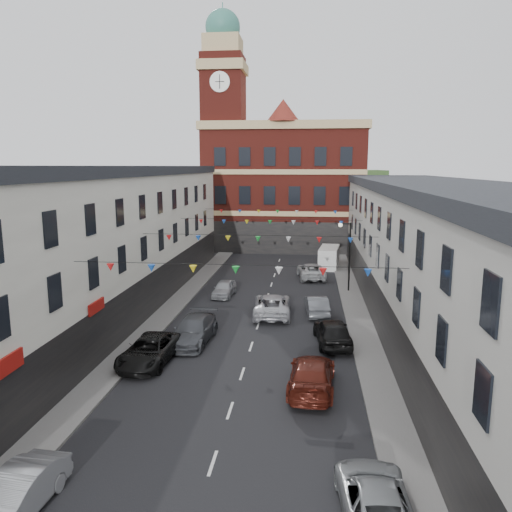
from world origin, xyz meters
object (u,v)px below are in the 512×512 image
at_px(car_left_e, 224,288).
at_px(car_right_f, 311,271).
at_px(street_lamp, 347,247).
at_px(car_left_d, 193,330).
at_px(car_right_c, 312,375).
at_px(pedestrian, 264,311).
at_px(car_left_b, 16,495).
at_px(car_left_c, 149,351).
at_px(car_right_b, 375,499).
at_px(white_van, 329,257).
at_px(car_right_d, 333,332).
at_px(car_right_e, 317,305).
at_px(moving_car, 272,305).

height_order(car_left_e, car_right_f, car_right_f).
bearing_deg(street_lamp, car_left_d, -126.70).
height_order(car_right_c, pedestrian, pedestrian).
height_order(car_left_d, car_right_c, same).
bearing_deg(car_left_b, car_left_c, 92.48).
xyz_separation_m(car_right_b, white_van, (0.01, 38.90, 0.43)).
height_order(car_right_d, car_right_e, car_right_d).
relative_size(car_right_e, pedestrian, 2.66).
bearing_deg(car_left_e, car_right_c, -64.06).
xyz_separation_m(car_left_c, moving_car, (6.01, 9.71, 0.05)).
bearing_deg(car_left_c, car_right_e, 51.36).
distance_m(car_left_e, car_right_f, 10.44).
height_order(car_left_e, car_right_b, car_left_e).
xyz_separation_m(car_right_f, white_van, (1.91, 5.54, 0.36)).
xyz_separation_m(car_right_b, car_right_f, (-1.90, 33.36, 0.08)).
bearing_deg(car_right_e, pedestrian, 24.62).
xyz_separation_m(street_lamp, car_left_c, (-11.79, -17.12, -3.18)).
xyz_separation_m(car_left_b, car_right_e, (9.49, 22.43, 0.02)).
distance_m(car_right_b, white_van, 38.91).
bearing_deg(pedestrian, white_van, 78.64).
height_order(car_right_e, moving_car, moving_car).
bearing_deg(car_right_b, car_left_b, 2.37).
bearing_deg(white_van, car_right_e, -87.95).
height_order(street_lamp, car_right_b, street_lamp).
bearing_deg(car_left_e, car_right_e, -27.28).
bearing_deg(car_right_f, car_right_e, 84.94).
distance_m(white_van, pedestrian, 20.33).
height_order(car_left_e, car_right_c, car_right_c).
relative_size(car_left_d, moving_car, 0.96).
height_order(car_left_e, car_right_e, car_right_e).
bearing_deg(car_right_c, car_left_e, -63.81).
distance_m(car_left_b, car_left_c, 12.22).
distance_m(car_right_b, car_right_c, 9.02).
distance_m(car_left_d, car_right_f, 20.02).
bearing_deg(car_right_f, car_left_e, 39.46).
distance_m(car_left_d, moving_car, 7.59).
bearing_deg(street_lamp, car_right_b, -92.13).
distance_m(car_left_c, car_right_c, 9.15).
relative_size(car_left_c, car_left_d, 0.97).
distance_m(car_right_b, moving_car, 21.41).
distance_m(car_right_d, white_van, 23.72).
bearing_deg(car_left_d, white_van, 72.42).
height_order(car_right_b, car_right_f, car_right_f).
relative_size(car_right_c, car_right_e, 1.25).
height_order(street_lamp, car_right_f, street_lamp).
relative_size(car_right_f, white_van, 1.07).
relative_size(car_right_c, car_right_f, 1.01).
bearing_deg(white_van, car_right_c, -86.62).
relative_size(car_left_b, car_right_c, 0.78).
distance_m(car_left_b, car_right_d, 19.26).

